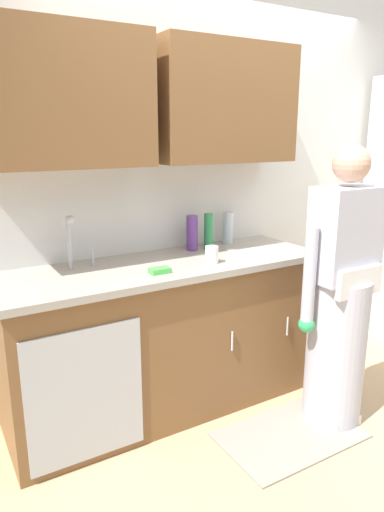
% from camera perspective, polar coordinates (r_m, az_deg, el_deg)
% --- Properties ---
extents(ground_plane, '(9.00, 9.00, 0.00)m').
position_cam_1_polar(ground_plane, '(2.94, 13.90, -20.49)').
color(ground_plane, tan).
extents(kitchen_wall_with_uppers, '(4.80, 0.44, 2.70)m').
position_cam_1_polar(kitchen_wall_with_uppers, '(3.12, 0.70, 11.06)').
color(kitchen_wall_with_uppers, silver).
rests_on(kitchen_wall_with_uppers, ground).
extents(counter_cabinet, '(1.90, 0.62, 0.90)m').
position_cam_1_polar(counter_cabinet, '(2.92, -3.38, -10.12)').
color(counter_cabinet, brown).
rests_on(counter_cabinet, ground).
extents(countertop, '(1.96, 0.66, 0.04)m').
position_cam_1_polar(countertop, '(2.76, -3.48, -1.21)').
color(countertop, '#A8A093').
rests_on(countertop, counter_cabinet).
extents(sink, '(0.50, 0.36, 0.35)m').
position_cam_1_polar(sink, '(2.59, -12.79, -2.48)').
color(sink, '#B7BABF').
rests_on(sink, counter_cabinet).
extents(person_at_sink, '(0.55, 0.34, 1.62)m').
position_cam_1_polar(person_at_sink, '(2.82, 17.48, -6.38)').
color(person_at_sink, white).
rests_on(person_at_sink, ground).
extents(floor_mat, '(0.80, 0.50, 0.01)m').
position_cam_1_polar(floor_mat, '(2.92, 11.83, -20.58)').
color(floor_mat, gray).
rests_on(floor_mat, ground).
extents(bottle_water_short, '(0.07, 0.07, 0.23)m').
position_cam_1_polar(bottle_water_short, '(3.02, 0.00, 2.81)').
color(bottle_water_short, '#66388C').
rests_on(bottle_water_short, countertop).
extents(bottle_dish_liquid, '(0.07, 0.07, 0.22)m').
position_cam_1_polar(bottle_dish_liquid, '(3.21, 4.39, 3.45)').
color(bottle_dish_liquid, silver).
rests_on(bottle_dish_liquid, countertop).
extents(bottle_soap, '(0.06, 0.06, 0.23)m').
position_cam_1_polar(bottle_soap, '(3.05, 2.04, 3.04)').
color(bottle_soap, '#2D8C4C').
rests_on(bottle_soap, countertop).
extents(cup_by_sink, '(0.08, 0.08, 0.10)m').
position_cam_1_polar(cup_by_sink, '(2.73, 2.42, 0.15)').
color(cup_by_sink, white).
rests_on(cup_by_sink, countertop).
extents(knife_on_counter, '(0.16, 0.21, 0.01)m').
position_cam_1_polar(knife_on_counter, '(3.01, 6.26, 0.55)').
color(knife_on_counter, silver).
rests_on(knife_on_counter, countertop).
extents(sponge, '(0.11, 0.07, 0.03)m').
position_cam_1_polar(sponge, '(2.55, -3.96, -1.77)').
color(sponge, '#4CBF4C').
rests_on(sponge, countertop).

